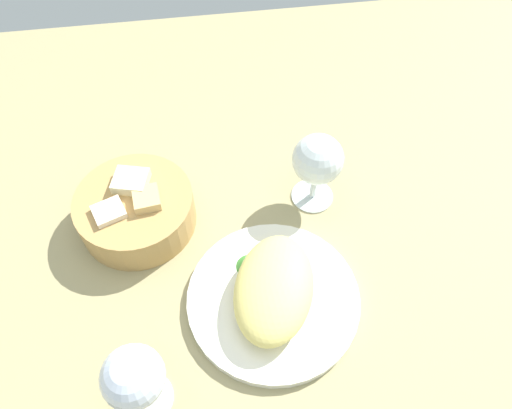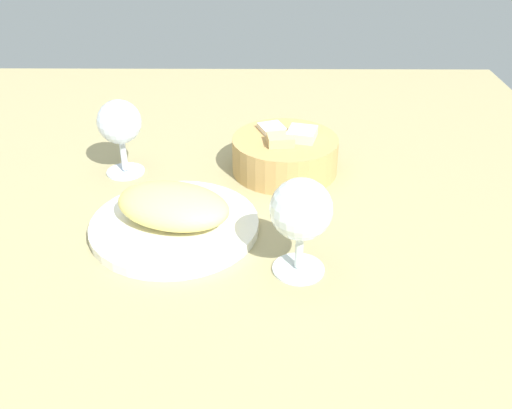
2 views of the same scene
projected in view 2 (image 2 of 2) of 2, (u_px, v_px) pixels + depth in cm
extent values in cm
cube|color=#9B8F63|center=(167.00, 226.00, 82.21)|extent=(140.00, 140.00, 2.00)
cylinder|color=white|center=(175.00, 225.00, 79.13)|extent=(23.29, 23.29, 1.40)
ellipsoid|color=#E5D370|center=(173.00, 206.00, 77.50)|extent=(18.51, 14.94, 4.99)
cone|color=#3A7E2E|center=(212.00, 207.00, 80.80)|extent=(3.77, 3.77, 1.28)
cylinder|color=tan|center=(285.00, 155.00, 93.27)|extent=(17.21, 17.21, 5.81)
cube|color=beige|center=(302.00, 143.00, 92.21)|extent=(5.45, 5.79, 4.83)
cube|color=beige|center=(272.00, 137.00, 95.07)|extent=(5.00, 5.24, 4.18)
cube|color=tan|center=(280.00, 147.00, 90.22)|extent=(4.44, 4.08, 4.05)
cylinder|color=silver|center=(298.00, 268.00, 71.45)|extent=(6.53, 6.53, 0.60)
cylinder|color=silver|center=(299.00, 251.00, 70.14)|extent=(1.00, 1.00, 4.52)
sphere|color=silver|center=(301.00, 209.00, 67.05)|extent=(7.55, 7.55, 7.55)
cylinder|color=silver|center=(126.00, 171.00, 94.07)|extent=(6.18, 6.18, 0.60)
cylinder|color=silver|center=(124.00, 156.00, 92.68)|extent=(1.00, 1.00, 4.85)
sphere|color=silver|center=(119.00, 122.00, 89.64)|extent=(6.99, 6.99, 6.99)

